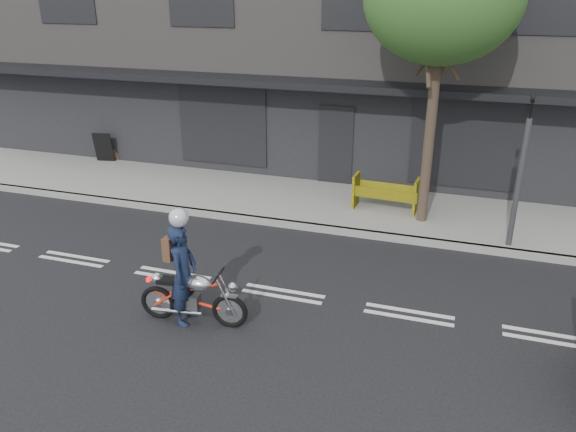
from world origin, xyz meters
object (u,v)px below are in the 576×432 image
Objects in this scene: rider at (183,275)px; construction_barrier at (384,196)px; motorcycle at (193,296)px; sandwich_board at (103,147)px; traffic_light_pole at (519,181)px.

rider is 1.11× the size of construction_barrier.
rider is (-0.15, -0.00, 0.39)m from motorcycle.
motorcycle is 10.14m from sandwich_board.
traffic_light_pole reaches higher than rider.
traffic_light_pole is 1.77× the size of motorcycle.
construction_barrier is at bearing -20.28° from sandwich_board.
construction_barrier is 1.72× the size of sandwich_board.
construction_barrier is (2.58, 5.76, -0.31)m from rider.
sandwich_board is (-12.34, 2.65, -1.02)m from traffic_light_pole.
motorcycle is at bearing -112.84° from construction_barrier.
rider is at bearing 174.57° from motorcycle.
rider is 6.32m from construction_barrier.
rider reaches higher than motorcycle.
construction_barrier is at bearing 161.14° from traffic_light_pole.
rider is at bearing -57.84° from sandwich_board.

